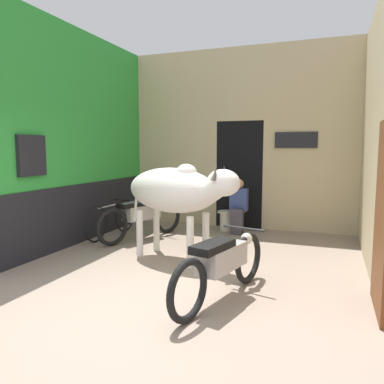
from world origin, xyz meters
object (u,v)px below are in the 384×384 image
motorcycle_near (222,263)px  motorcycle_far (142,216)px  bicycle (111,219)px  plastic_stool (226,220)px  cow (176,191)px  shopkeeper_seated (238,205)px

motorcycle_near → motorcycle_far: motorcycle_far is taller
bicycle → plastic_stool: 2.44m
cow → plastic_stool: bearing=85.7°
shopkeeper_seated → plastic_stool: size_ratio=2.64×
motorcycle_near → shopkeeper_seated: shopkeeper_seated is taller
motorcycle_near → plastic_stool: size_ratio=4.66×
motorcycle_near → motorcycle_far: bearing=134.4°
cow → bicycle: bearing=151.7°
cow → bicycle: 2.24m
motorcycle_far → bicycle: 0.68m
motorcycle_far → plastic_stool: bearing=43.6°
cow → motorcycle_far: size_ratio=1.07×
shopkeeper_seated → motorcycle_far: bearing=-145.8°
plastic_stool → motorcycle_near: bearing=-75.4°
shopkeeper_seated → bicycle: bearing=-153.3°
bicycle → shopkeeper_seated: 2.64m
motorcycle_far → plastic_stool: 1.89m
motorcycle_far → shopkeeper_seated: 2.03m
cow → plastic_stool: 2.51m
motorcycle_far → shopkeeper_seated: (1.68, 1.14, 0.14)m
motorcycle_far → plastic_stool: (1.36, 1.30, -0.23)m
motorcycle_near → plastic_stool: motorcycle_near is taller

